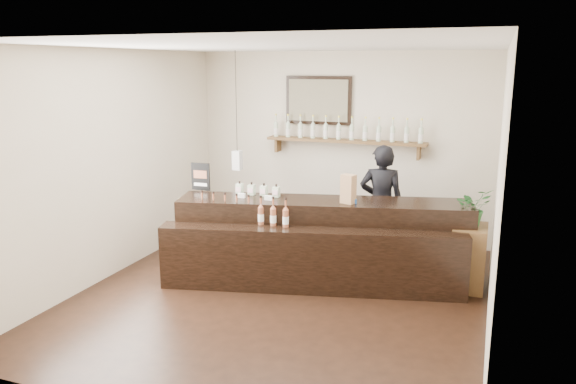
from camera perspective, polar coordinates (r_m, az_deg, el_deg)
The scene contains 10 objects.
ground at distance 6.62m, azimuth -0.65°, elevation -10.38°, with size 5.00×5.00×0.00m, color black.
room_shell at distance 6.15m, azimuth -0.69°, elevation 4.36°, with size 5.00×5.00×5.00m.
back_wall_decor at distance 8.42m, azimuth 4.20°, elevation 7.00°, with size 2.66×0.96×1.69m.
counter at distance 6.87m, azimuth 3.17°, elevation -5.34°, with size 3.60×1.76×1.16m.
promo_sign at distance 7.43m, azimuth -8.87°, elevation 1.55°, with size 0.26×0.03×0.36m.
paper_bag at distance 6.69m, azimuth 6.15°, elevation 0.31°, with size 0.19×0.16×0.35m.
tape_dispenser at distance 6.72m, azimuth 6.48°, elevation -0.82°, with size 0.12×0.08×0.10m.
side_cabinet at distance 7.01m, azimuth 17.87°, elevation -6.32°, with size 0.38×0.53×0.77m.
potted_plant at distance 6.84m, azimuth 18.22°, elevation -1.49°, with size 0.41×0.35×0.45m, color #255D27.
shopkeeper at distance 7.55m, azimuth 9.47°, elevation -0.42°, with size 0.66×0.43×1.80m, color black.
Camera 1 is at (2.18, -5.67, 2.61)m, focal length 35.00 mm.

